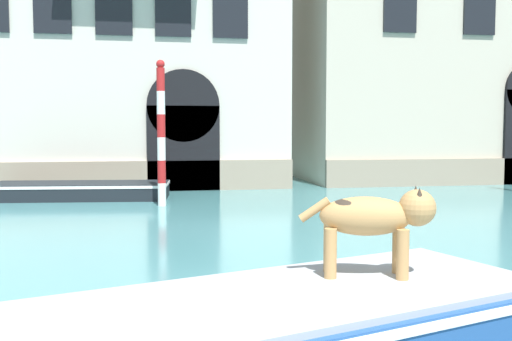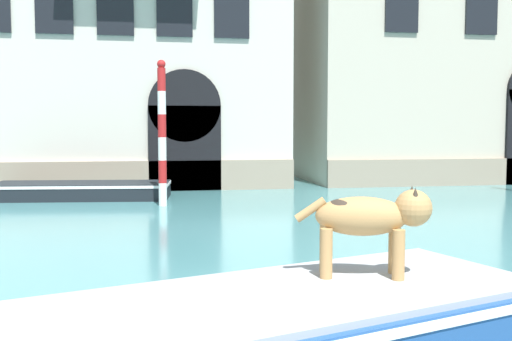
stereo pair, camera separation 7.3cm
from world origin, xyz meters
The scene contains 4 objects.
palazzo_right centered at (11.52, 22.42, 6.03)m, with size 11.10×6.13×12.09m.
dog_on_deck centered at (2.12, 5.09, 1.26)m, with size 1.26×0.59×0.86m.
boat_moored_near_palazzo centered at (-1.96, 17.71, 0.25)m, with size 5.21×2.26×0.47m.
mooring_pole_0 centered at (0.35, 15.73, 1.94)m, with size 0.23×0.23×3.84m.
Camera 1 is at (0.02, -0.23, 2.12)m, focal length 42.00 mm.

